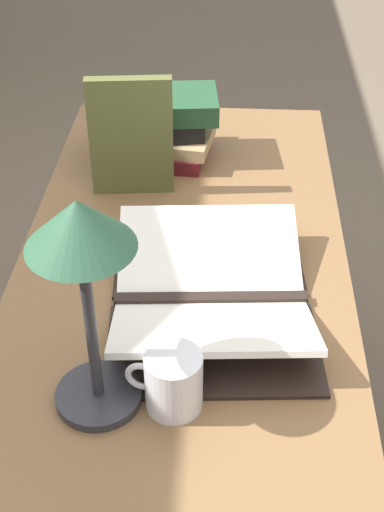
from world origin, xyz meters
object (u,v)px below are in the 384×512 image
Objects in this scene: reading_lamp at (83,258)px; coffee_mug at (173,381)px; open_book at (211,294)px; book_stack_tall at (156,125)px; book_standing_upright at (131,137)px.

coffee_mug is (-0.00, -0.12, -0.23)m from reading_lamp.
open_book is 0.57m from book_stack_tall.
coffee_mug is at bearing -91.34° from reading_lamp.
coffee_mug is at bearing -173.61° from book_standing_upright.
reading_lamp is at bearing 178.79° from book_stack_tall.
coffee_mug is (-0.78, -0.10, -0.03)m from book_stack_tall.
reading_lamp reaches higher than coffee_mug.
reading_lamp is (-0.62, -0.02, 0.15)m from book_standing_upright.
reading_lamp is (-0.78, 0.02, 0.21)m from book_stack_tall.
book_standing_upright is 0.64m from coffee_mug.
book_stack_tall reaches higher than coffee_mug.
reading_lamp reaches higher than book_standing_upright.
book_stack_tall is (0.54, 0.15, 0.06)m from open_book.
book_standing_upright is 2.21× the size of coffee_mug.
reading_lamp reaches higher than open_book.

